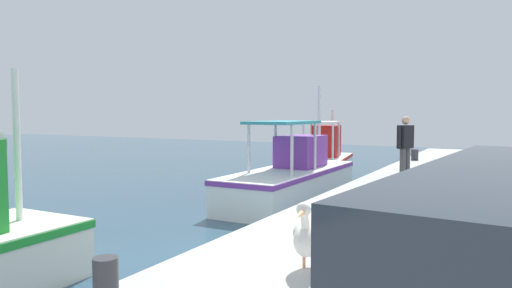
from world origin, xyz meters
TOP-DOWN VIEW (x-y plane):
  - fishing_boat_second at (5.79, 1.96)m, footprint 6.00×1.85m
  - fishing_boat_third at (11.27, 3.01)m, footprint 5.42×2.49m
  - pelican at (-1.71, -1.62)m, footprint 0.97×0.46m
  - fisherman_standing at (6.53, -1.07)m, footprint 0.60×0.40m
  - mooring_bollard_second at (-3.60, -0.45)m, footprint 0.23×0.23m
  - mooring_bollard_third at (11.60, -0.45)m, footprint 0.26×0.26m

SIDE VIEW (x-z plane):
  - fishing_boat_third at x=11.27m, z-range -0.69..2.01m
  - fishing_boat_second at x=5.79m, z-range -1.06..2.40m
  - mooring_bollard_third at x=11.60m, z-range 0.80..1.21m
  - mooring_bollard_second at x=-3.60m, z-range 0.80..1.28m
  - pelican at x=-1.71m, z-range 0.79..1.61m
  - fisherman_standing at x=6.53m, z-range 0.89..2.57m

